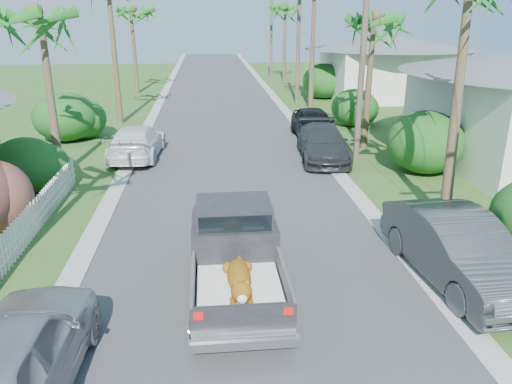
{
  "coord_description": "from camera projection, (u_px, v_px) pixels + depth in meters",
  "views": [
    {
      "loc": [
        -0.87,
        -7.75,
        6.1
      ],
      "look_at": [
        0.41,
        5.31,
        1.4
      ],
      "focal_mm": 35.0,
      "sensor_mm": 36.0,
      "label": 1
    }
  ],
  "objects": [
    {
      "name": "ground",
      "position": [
        262.0,
        357.0,
        9.4
      ],
      "size": [
        120.0,
        120.0,
        0.0
      ],
      "primitive_type": "plane",
      "color": "#335620",
      "rests_on": "ground"
    },
    {
      "name": "road",
      "position": [
        221.0,
        112.0,
        32.82
      ],
      "size": [
        8.0,
        100.0,
        0.02
      ],
      "primitive_type": "cube",
      "color": "#38383A",
      "rests_on": "ground"
    },
    {
      "name": "curb_left",
      "position": [
        155.0,
        113.0,
        32.42
      ],
      "size": [
        0.6,
        100.0,
        0.06
      ],
      "primitive_type": "cube",
      "color": "#A5A39E",
      "rests_on": "ground"
    },
    {
      "name": "curb_right",
      "position": [
        285.0,
        110.0,
        33.21
      ],
      "size": [
        0.6,
        100.0,
        0.06
      ],
      "primitive_type": "cube",
      "color": "#A5A39E",
      "rests_on": "ground"
    },
    {
      "name": "pickup_truck",
      "position": [
        235.0,
        249.0,
        11.46
      ],
      "size": [
        1.98,
        5.12,
        2.06
      ],
      "color": "black",
      "rests_on": "ground"
    },
    {
      "name": "parked_car_rn",
      "position": [
        458.0,
        249.0,
        11.85
      ],
      "size": [
        2.14,
        5.1,
        1.64
      ],
      "primitive_type": "imported",
      "rotation": [
        0.0,
        0.0,
        0.08
      ],
      "color": "#343739",
      "rests_on": "ground"
    },
    {
      "name": "parked_car_rm",
      "position": [
        323.0,
        143.0,
        21.96
      ],
      "size": [
        2.48,
        5.13,
        1.44
      ],
      "primitive_type": "imported",
      "rotation": [
        0.0,
        0.0,
        -0.1
      ],
      "color": "#292C2E",
      "rests_on": "ground"
    },
    {
      "name": "parked_car_rf",
      "position": [
        314.0,
        124.0,
        25.51
      ],
      "size": [
        1.87,
        4.59,
        1.56
      ],
      "primitive_type": "imported",
      "rotation": [
        0.0,
        0.0,
        0.01
      ],
      "color": "black",
      "rests_on": "ground"
    },
    {
      "name": "parked_car_ln",
      "position": [
        7.0,
        364.0,
        7.93
      ],
      "size": [
        2.18,
        5.06,
        1.7
      ],
      "primitive_type": "imported",
      "rotation": [
        0.0,
        0.0,
        3.11
      ],
      "color": "#A1A2A7",
      "rests_on": "ground"
    },
    {
      "name": "parked_car_lf",
      "position": [
        137.0,
        142.0,
        22.18
      ],
      "size": [
        2.33,
        5.1,
        1.45
      ],
      "primitive_type": "imported",
      "rotation": [
        0.0,
        0.0,
        3.08
      ],
      "color": "white",
      "rests_on": "ground"
    },
    {
      "name": "palm_l_b",
      "position": [
        39.0,
        12.0,
        17.95
      ],
      "size": [
        4.4,
        4.4,
        7.4
      ],
      "color": "brown",
      "rests_on": "ground"
    },
    {
      "name": "palm_l_d",
      "position": [
        131.0,
        9.0,
        38.49
      ],
      "size": [
        4.4,
        4.4,
        7.7
      ],
      "color": "brown",
      "rests_on": "ground"
    },
    {
      "name": "palm_r_b",
      "position": [
        374.0,
        17.0,
        22.06
      ],
      "size": [
        4.4,
        4.4,
        7.2
      ],
      "color": "brown",
      "rests_on": "ground"
    },
    {
      "name": "palm_r_d",
      "position": [
        285.0,
        6.0,
        45.21
      ],
      "size": [
        4.4,
        4.4,
        8.0
      ],
      "color": "brown",
      "rests_on": "ground"
    },
    {
      "name": "shrub_l_c",
      "position": [
        25.0,
        166.0,
        17.75
      ],
      "size": [
        2.4,
        2.64,
        2.0
      ],
      "primitive_type": "ellipsoid",
      "color": "#14471A",
      "rests_on": "ground"
    },
    {
      "name": "shrub_l_d",
      "position": [
        66.0,
        117.0,
        25.13
      ],
      "size": [
        3.2,
        3.52,
        2.4
      ],
      "primitive_type": "ellipsoid",
      "color": "#14471A",
      "rests_on": "ground"
    },
    {
      "name": "shrub_r_b",
      "position": [
        425.0,
        142.0,
        20.0
      ],
      "size": [
        3.0,
        3.3,
        2.5
      ],
      "primitive_type": "ellipsoid",
      "color": "#14471A",
      "rests_on": "ground"
    },
    {
      "name": "shrub_r_c",
      "position": [
        354.0,
        108.0,
        28.47
      ],
      "size": [
        2.6,
        2.86,
        2.1
      ],
      "primitive_type": "ellipsoid",
      "color": "#14471A",
      "rests_on": "ground"
    },
    {
      "name": "shrub_r_d",
      "position": [
        324.0,
        81.0,
        37.81
      ],
      "size": [
        3.2,
        3.52,
        2.6
      ],
      "primitive_type": "ellipsoid",
      "color": "#14471A",
      "rests_on": "ground"
    },
    {
      "name": "picket_fence",
      "position": [
        26.0,
        228.0,
        13.83
      ],
      "size": [
        0.1,
        11.0,
        1.0
      ],
      "primitive_type": "cube",
      "color": "white",
      "rests_on": "ground"
    },
    {
      "name": "house_right_far",
      "position": [
        389.0,
        69.0,
        37.99
      ],
      "size": [
        9.0,
        8.0,
        4.6
      ],
      "color": "silver",
      "rests_on": "ground"
    },
    {
      "name": "utility_pole_b",
      "position": [
        363.0,
        52.0,
        20.54
      ],
      "size": [
        1.6,
        0.26,
        9.0
      ],
      "color": "brown",
      "rests_on": "ground"
    },
    {
      "name": "utility_pole_c",
      "position": [
        298.0,
        37.0,
        34.6
      ],
      "size": [
        1.6,
        0.26,
        9.0
      ],
      "color": "brown",
      "rests_on": "ground"
    },
    {
      "name": "utility_pole_d",
      "position": [
        271.0,
        30.0,
        48.66
      ],
      "size": [
        1.6,
        0.26,
        9.0
      ],
      "color": "brown",
      "rests_on": "ground"
    }
  ]
}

